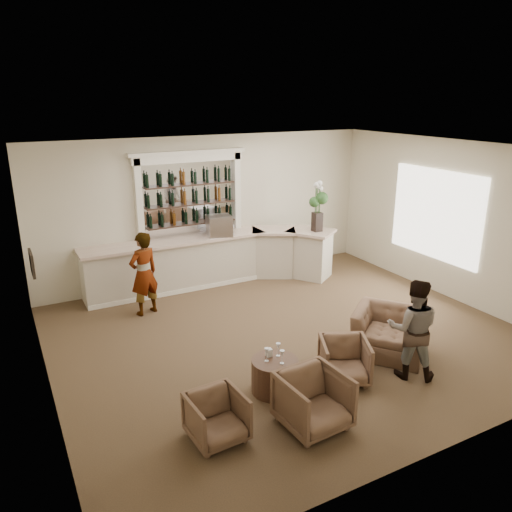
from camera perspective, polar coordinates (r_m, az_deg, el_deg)
The scene contains 19 objects.
ground at distance 9.15m, azimuth 3.69°, elevation -9.03°, with size 8.00×8.00×0.00m, color brown.
room_shell at distance 9.03m, azimuth 2.50°, elevation 6.40°, with size 8.04×7.02×3.32m.
bar_counter at distance 11.32m, azimuth -4.91°, elevation -0.48°, with size 5.72×1.80×1.14m.
back_bar_alcove at distance 11.21m, azimuth -7.54°, elevation 6.95°, with size 2.64×0.25×3.00m.
cocktail_table at distance 7.48m, azimuth 2.15°, elevation -13.47°, with size 0.68×0.68×0.50m, color #48301F.
sommelier at distance 9.92m, azimuth -12.70°, elevation -1.99°, with size 0.61×0.40×1.67m, color gray.
guest at distance 7.94m, azimuth 17.50°, elevation -7.96°, with size 0.77×0.60×1.58m, color gray.
armchair_left at distance 6.56m, azimuth -4.50°, elevation -17.93°, with size 0.67×0.69×0.63m, color brown.
armchair_center at distance 6.75m, azimuth 6.59°, elevation -16.14°, with size 0.81×0.83×0.76m, color brown.
armchair_right at distance 7.80m, azimuth 10.08°, elevation -11.66°, with size 0.70×0.72×0.66m, color brown.
armchair_far at distance 8.69m, azimuth 15.08°, elevation -8.42°, with size 1.16×1.02×0.76m, color brown.
espresso_machine at distance 11.12m, azimuth -4.24°, elevation 3.47°, with size 0.52×0.44×0.46m, color silver.
flower_vase at distance 11.47m, azimuth 7.08°, elevation 6.01°, with size 0.31×0.31×1.16m.
wine_glass_bar_left at distance 11.26m, azimuth -2.63°, elevation 3.02°, with size 0.07×0.07×0.21m, color white, non-canonical shape.
wine_glass_bar_right at distance 11.09m, azimuth -5.22°, elevation 2.73°, with size 0.07×0.07×0.21m, color white, non-canonical shape.
wine_glass_tbl_a at distance 7.27m, azimuth 1.23°, elevation -11.22°, with size 0.07×0.07×0.21m, color white, non-canonical shape.
wine_glass_tbl_b at distance 7.41m, azimuth 2.55°, elevation -10.65°, with size 0.07×0.07×0.21m, color white, non-canonical shape.
wine_glass_tbl_c at distance 7.22m, azimuth 2.99°, elevation -11.46°, with size 0.07×0.07×0.21m, color white, non-canonical shape.
napkin_holder at distance 7.42m, azimuth 1.49°, elevation -10.97°, with size 0.08×0.08×0.12m, color white.
Camera 1 is at (-4.33, -6.91, 4.16)m, focal length 35.00 mm.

